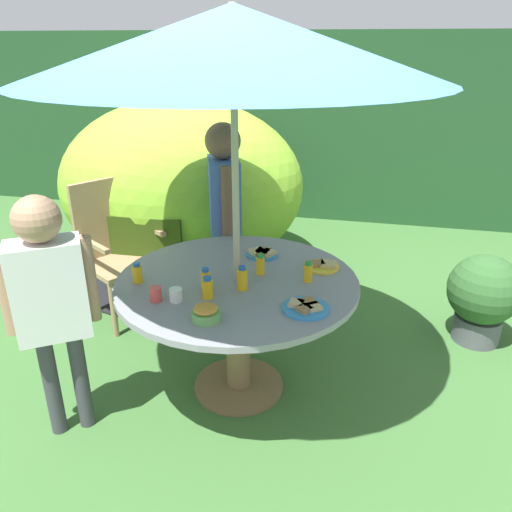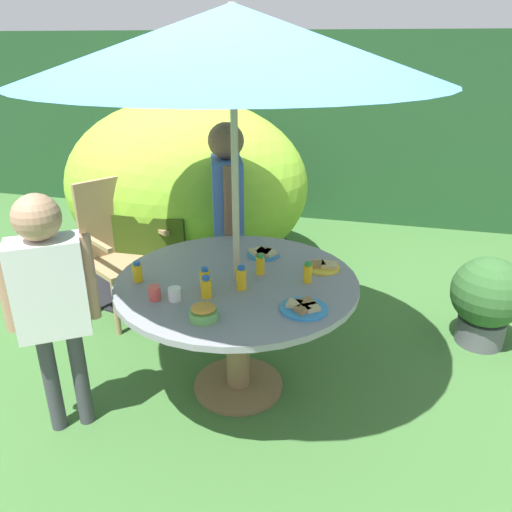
{
  "view_description": "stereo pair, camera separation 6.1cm",
  "coord_description": "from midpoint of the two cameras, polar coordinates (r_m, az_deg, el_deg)",
  "views": [
    {
      "loc": [
        0.64,
        -2.34,
        1.9
      ],
      "look_at": [
        0.08,
        0.09,
        0.82
      ],
      "focal_mm": 35.1,
      "sensor_mm": 36.0,
      "label": 1
    },
    {
      "loc": [
        0.7,
        -2.33,
        1.9
      ],
      "look_at": [
        0.08,
        0.09,
        0.82
      ],
      "focal_mm": 35.1,
      "sensor_mm": 36.0,
      "label": 2
    }
  ],
  "objects": [
    {
      "name": "snack_bowl",
      "position": [
        2.32,
        -5.25,
        -6.42
      ],
      "size": [
        0.14,
        0.14,
        0.07
      ],
      "color": "#66B259",
      "rests_on": "garden_table"
    },
    {
      "name": "ground_plane",
      "position": [
        3.09,
        -1.41,
        -14.81
      ],
      "size": [
        10.0,
        10.0,
        0.02
      ],
      "primitive_type": "cube",
      "color": "#3D6B33"
    },
    {
      "name": "juice_bottle_far_right",
      "position": [
        2.51,
        -5.0,
        -3.59
      ],
      "size": [
        0.06,
        0.06,
        0.12
      ],
      "color": "yellow",
      "rests_on": "garden_table"
    },
    {
      "name": "juice_bottle_near_right",
      "position": [
        2.73,
        -12.73,
        -1.8
      ],
      "size": [
        0.05,
        0.05,
        0.11
      ],
      "color": "yellow",
      "rests_on": "garden_table"
    },
    {
      "name": "juice_bottle_center_front",
      "position": [
        2.58,
        -5.16,
        -2.66
      ],
      "size": [
        0.05,
        0.05,
        0.12
      ],
      "color": "yellow",
      "rests_on": "garden_table"
    },
    {
      "name": "plate_far_left",
      "position": [
        2.99,
        1.42,
        0.32
      ],
      "size": [
        0.19,
        0.19,
        0.03
      ],
      "color": "#338CD8",
      "rests_on": "garden_table"
    },
    {
      "name": "wooden_chair",
      "position": [
        3.77,
        -14.92,
        1.51
      ],
      "size": [
        0.62,
        0.64,
        1.01
      ],
      "rotation": [
        0.0,
        0.0,
        1.01
      ],
      "color": "tan",
      "rests_on": "ground_plane"
    },
    {
      "name": "garden_table",
      "position": [
        2.77,
        -1.53,
        -5.4
      ],
      "size": [
        1.31,
        1.31,
        0.72
      ],
      "color": "brown",
      "rests_on": "ground_plane"
    },
    {
      "name": "plate_mid_left",
      "position": [
        2.86,
        8.24,
        -1.18
      ],
      "size": [
        0.2,
        0.2,
        0.03
      ],
      "color": "yellow",
      "rests_on": "garden_table"
    },
    {
      "name": "potted_plant",
      "position": [
        3.65,
        25.26,
        -4.34
      ],
      "size": [
        0.47,
        0.47,
        0.62
      ],
      "color": "#595960",
      "rests_on": "ground_plane"
    },
    {
      "name": "juice_bottle_mid_right",
      "position": [
        2.57,
        -1.0,
        -2.57
      ],
      "size": [
        0.05,
        0.05,
        0.13
      ],
      "color": "yellow",
      "rests_on": "garden_table"
    },
    {
      "name": "juice_bottle_front_edge",
      "position": [
        2.67,
        6.56,
        -1.91
      ],
      "size": [
        0.05,
        0.05,
        0.11
      ],
      "color": "yellow",
      "rests_on": "garden_table"
    },
    {
      "name": "patio_umbrella",
      "position": [
        2.43,
        -1.88,
        23.03
      ],
      "size": [
        1.98,
        1.98,
        2.05
      ],
      "color": "#B7AD8C",
      "rests_on": "ground_plane"
    },
    {
      "name": "cup_near",
      "position": [
        2.51,
        -8.57,
        -4.31
      ],
      "size": [
        0.06,
        0.06,
        0.07
      ],
      "primitive_type": "cylinder",
      "color": "white",
      "rests_on": "garden_table"
    },
    {
      "name": "child_in_blue_shirt",
      "position": [
        3.47,
        -2.79,
        6.64
      ],
      "size": [
        0.32,
        0.45,
        1.41
      ],
      "rotation": [
        0.0,
        0.0,
        -1.22
      ],
      "color": "navy",
      "rests_on": "ground_plane"
    },
    {
      "name": "child_in_white_shirt",
      "position": [
        2.57,
        -21.85,
        -3.4
      ],
      "size": [
        0.38,
        0.34,
        1.28
      ],
      "rotation": [
        0.0,
        0.0,
        0.59
      ],
      "color": "#3F3F47",
      "rests_on": "ground_plane"
    },
    {
      "name": "hedge_backdrop",
      "position": [
        5.97,
        7.91,
        14.48
      ],
      "size": [
        9.0,
        0.7,
        2.0
      ],
      "primitive_type": "cube",
      "color": "#234C28",
      "rests_on": "ground_plane"
    },
    {
      "name": "plate_center_back",
      "position": [
        2.42,
        6.21,
        -5.86
      ],
      "size": [
        0.23,
        0.23,
        0.03
      ],
      "color": "#338CD8",
      "rests_on": "garden_table"
    },
    {
      "name": "cup_far",
      "position": [
        2.53,
        -10.81,
        -4.15
      ],
      "size": [
        0.06,
        0.06,
        0.07
      ],
      "primitive_type": "cylinder",
      "color": "#E04C47",
      "rests_on": "garden_table"
    },
    {
      "name": "juice_bottle_near_left",
      "position": [
        2.74,
        1.13,
        -1.02
      ],
      "size": [
        0.05,
        0.05,
        0.12
      ],
      "color": "yellow",
      "rests_on": "garden_table"
    },
    {
      "name": "dome_tent",
      "position": [
        4.46,
        -7.48,
        7.94
      ],
      "size": [
        2.22,
        2.22,
        1.48
      ],
      "rotation": [
        0.0,
        0.0,
        0.03
      ],
      "color": "#8CC633",
      "rests_on": "ground_plane"
    }
  ]
}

